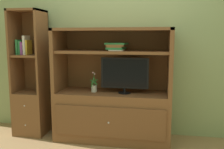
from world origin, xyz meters
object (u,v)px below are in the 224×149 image
(media_console, at_px, (113,104))
(magazine_stack, at_px, (116,47))
(tv_monitor, at_px, (125,74))
(potted_plant, at_px, (94,87))
(upright_book_row, at_px, (24,47))
(bookshelf_tall, at_px, (31,94))

(media_console, height_order, magazine_stack, media_console)
(tv_monitor, relative_size, potted_plant, 2.26)
(tv_monitor, xyz_separation_m, upright_book_row, (-1.45, 0.04, 0.35))
(potted_plant, relative_size, magazine_stack, 0.86)
(bookshelf_tall, bearing_deg, media_console, -0.23)
(magazine_stack, xyz_separation_m, upright_book_row, (-1.33, 0.00, -0.01))
(media_console, xyz_separation_m, bookshelf_tall, (-1.21, 0.00, 0.10))
(media_console, bearing_deg, potted_plant, -170.82)
(magazine_stack, distance_m, bookshelf_tall, 1.44)
(tv_monitor, height_order, bookshelf_tall, bookshelf_tall)
(media_console, xyz_separation_m, upright_book_row, (-1.28, -0.01, 0.78))
(upright_book_row, bearing_deg, bookshelf_tall, 7.98)
(upright_book_row, bearing_deg, media_console, 0.24)
(potted_plant, height_order, upright_book_row, upright_book_row)
(media_console, distance_m, tv_monitor, 0.47)
(bookshelf_tall, bearing_deg, tv_monitor, -2.21)
(tv_monitor, height_order, potted_plant, tv_monitor)
(potted_plant, bearing_deg, magazine_stack, 6.52)
(potted_plant, distance_m, upright_book_row, 1.17)
(upright_book_row, bearing_deg, potted_plant, -1.97)
(tv_monitor, bearing_deg, media_console, 163.96)
(tv_monitor, bearing_deg, potted_plant, 178.95)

